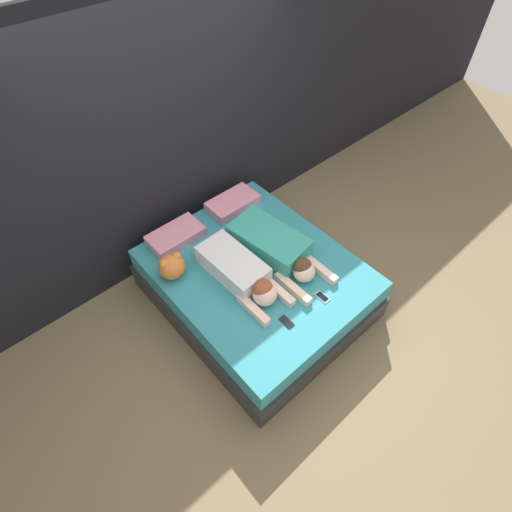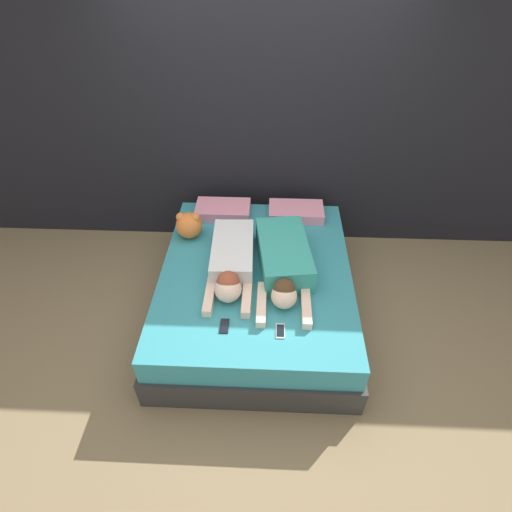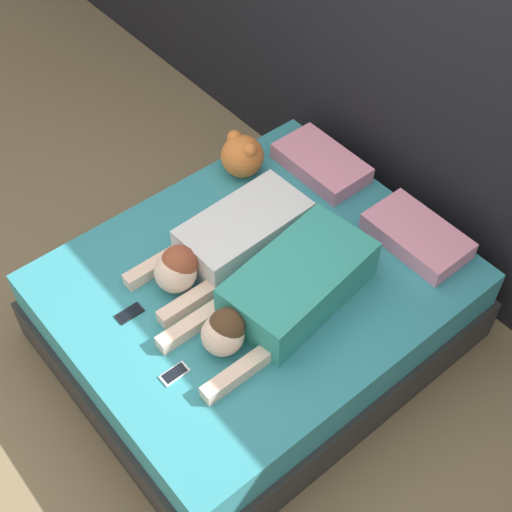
# 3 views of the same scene
# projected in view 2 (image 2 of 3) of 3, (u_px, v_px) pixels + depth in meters

# --- Properties ---
(ground_plane) EXTENTS (12.00, 12.00, 0.00)m
(ground_plane) POSITION_uv_depth(u_px,v_px,m) (256.00, 309.00, 3.71)
(ground_plane) COLOR #7F6B4C
(wall_back) EXTENTS (12.00, 0.06, 2.60)m
(wall_back) POSITION_uv_depth(u_px,v_px,m) (261.00, 123.00, 3.69)
(wall_back) COLOR black
(wall_back) RESTS_ON ground_plane
(bed) EXTENTS (1.65, 1.98, 0.52)m
(bed) POSITION_uv_depth(u_px,v_px,m) (256.00, 291.00, 3.54)
(bed) COLOR #2D2D2D
(bed) RESTS_ON ground_plane
(pillow_head_left) EXTENTS (0.53, 0.30, 0.10)m
(pillow_head_left) POSITION_uv_depth(u_px,v_px,m) (223.00, 210.00, 3.92)
(pillow_head_left) COLOR pink
(pillow_head_left) RESTS_ON bed
(pillow_head_right) EXTENTS (0.53, 0.30, 0.10)m
(pillow_head_right) POSITION_uv_depth(u_px,v_px,m) (296.00, 212.00, 3.90)
(pillow_head_right) COLOR pink
(pillow_head_right) RESTS_ON bed
(person_left) EXTENTS (0.36, 0.97, 0.24)m
(person_left) POSITION_uv_depth(u_px,v_px,m) (232.00, 262.00, 3.28)
(person_left) COLOR silver
(person_left) RESTS_ON bed
(person_right) EXTENTS (0.49, 1.09, 0.23)m
(person_right) POSITION_uv_depth(u_px,v_px,m) (284.00, 262.00, 3.27)
(person_right) COLOR teal
(person_right) RESTS_ON bed
(cell_phone_left) EXTENTS (0.06, 0.13, 0.01)m
(cell_phone_left) POSITION_uv_depth(u_px,v_px,m) (224.00, 326.00, 2.91)
(cell_phone_left) COLOR black
(cell_phone_left) RESTS_ON bed
(cell_phone_right) EXTENTS (0.06, 0.13, 0.01)m
(cell_phone_right) POSITION_uv_depth(u_px,v_px,m) (280.00, 331.00, 2.88)
(cell_phone_right) COLOR silver
(cell_phone_right) RESTS_ON bed
(plush_toy) EXTENTS (0.24, 0.24, 0.25)m
(plush_toy) POSITION_uv_depth(u_px,v_px,m) (189.00, 225.00, 3.62)
(plush_toy) COLOR orange
(plush_toy) RESTS_ON bed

